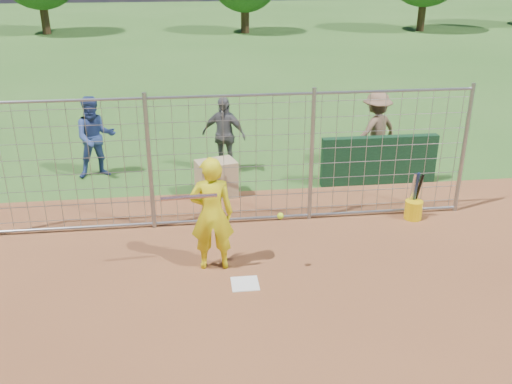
{
  "coord_description": "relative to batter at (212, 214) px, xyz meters",
  "views": [
    {
      "loc": [
        -0.77,
        -7.86,
        4.93
      ],
      "look_at": [
        0.3,
        0.8,
        1.15
      ],
      "focal_mm": 40.0,
      "sensor_mm": 36.0,
      "label": 1
    }
  ],
  "objects": [
    {
      "name": "dugout_wall",
      "position": [
        3.86,
        3.19,
        -0.42
      ],
      "size": [
        2.6,
        0.2,
        1.1
      ],
      "primitive_type": "cube",
      "color": "#11381E",
      "rests_on": "ground"
    },
    {
      "name": "bystander_b",
      "position": [
        0.5,
        4.33,
        -0.07
      ],
      "size": [
        1.15,
        0.86,
        1.81
      ],
      "primitive_type": "imported",
      "rotation": [
        0.0,
        0.0,
        -0.46
      ],
      "color": "#56575B",
      "rests_on": "ground"
    },
    {
      "name": "bystander_c",
      "position": [
        4.08,
        4.18,
        -0.05
      ],
      "size": [
        1.37,
        1.12,
        1.85
      ],
      "primitive_type": "imported",
      "rotation": [
        0.0,
        0.0,
        3.57
      ],
      "color": "brown",
      "rests_on": "ground"
    },
    {
      "name": "bucket_with_bats",
      "position": [
        3.98,
        1.35,
        -0.72
      ],
      "size": [
        0.34,
        0.39,
        0.97
      ],
      "color": "yellow",
      "rests_on": "ground"
    },
    {
      "name": "batter",
      "position": [
        0.0,
        0.0,
        0.0
      ],
      "size": [
        0.71,
        0.47,
        1.94
      ],
      "primitive_type": "imported",
      "rotation": [
        0.0,
        0.0,
        3.13
      ],
      "color": "yellow",
      "rests_on": "ground"
    },
    {
      "name": "backstop_fence",
      "position": [
        0.46,
        1.59,
        0.29
      ],
      "size": [
        9.08,
        0.08,
        2.6
      ],
      "color": "gray",
      "rests_on": "ground"
    },
    {
      "name": "home_plate",
      "position": [
        0.46,
        -0.61,
        -0.96
      ],
      "size": [
        0.43,
        0.43,
        0.02
      ],
      "primitive_type": "cube",
      "color": "silver",
      "rests_on": "ground"
    },
    {
      "name": "equipment_in_play",
      "position": [
        -0.01,
        -0.29,
        0.35
      ],
      "size": [
        1.89,
        0.16,
        0.46
      ],
      "color": "silver",
      "rests_on": "ground"
    },
    {
      "name": "ground",
      "position": [
        0.46,
        -0.41,
        -0.97
      ],
      "size": [
        100.0,
        100.0,
        0.0
      ],
      "primitive_type": "plane",
      "color": "#2D591E",
      "rests_on": "ground"
    },
    {
      "name": "equipment_bin",
      "position": [
        0.23,
        2.9,
        -0.57
      ],
      "size": [
        0.92,
        0.75,
        0.8
      ],
      "primitive_type": "cube",
      "rotation": [
        0.0,
        0.0,
        0.28
      ],
      "color": "tan",
      "rests_on": "ground"
    },
    {
      "name": "bystander_a",
      "position": [
        -2.41,
        4.41,
        -0.03
      ],
      "size": [
        1.05,
        0.9,
        1.88
      ],
      "primitive_type": "imported",
      "rotation": [
        0.0,
        0.0,
        0.23
      ],
      "color": "navy",
      "rests_on": "ground"
    }
  ]
}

